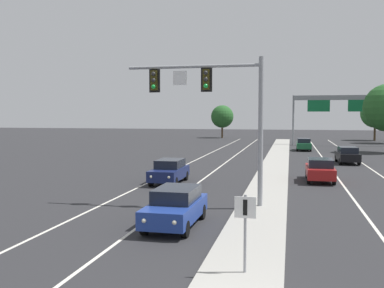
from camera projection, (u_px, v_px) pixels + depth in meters
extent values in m
cube|color=#9E9B93|center=(267.00, 190.00, 26.37)|extent=(2.40, 110.00, 0.15)
cube|color=silver|center=(211.00, 174.00, 34.21)|extent=(0.14, 100.00, 0.01)
cube|color=silver|center=(337.00, 177.00, 32.16)|extent=(0.14, 100.00, 0.01)
cube|color=silver|center=(170.00, 172.00, 34.93)|extent=(0.14, 100.00, 0.01)
cylinder|color=gray|center=(261.00, 132.00, 21.21)|extent=(0.24, 0.24, 7.20)
cylinder|color=gray|center=(193.00, 67.00, 21.72)|extent=(6.67, 0.16, 0.16)
cube|color=black|center=(207.00, 80.00, 21.66)|extent=(0.56, 0.06, 1.20)
cube|color=#38330F|center=(206.00, 80.00, 21.62)|extent=(0.32, 0.32, 1.00)
sphere|color=#282828|center=(206.00, 73.00, 21.43)|extent=(0.22, 0.22, 0.22)
sphere|color=#282828|center=(206.00, 79.00, 21.45)|extent=(0.22, 0.22, 0.22)
sphere|color=green|center=(206.00, 86.00, 21.47)|extent=(0.22, 0.22, 0.22)
cube|color=black|center=(155.00, 81.00, 22.24)|extent=(0.56, 0.06, 1.20)
cube|color=#38330F|center=(154.00, 80.00, 22.20)|extent=(0.32, 0.32, 1.00)
sphere|color=#282828|center=(153.00, 74.00, 22.01)|extent=(0.22, 0.22, 0.22)
sphere|color=#282828|center=(153.00, 80.00, 22.04)|extent=(0.22, 0.22, 0.22)
sphere|color=green|center=(153.00, 87.00, 22.06)|extent=(0.22, 0.22, 0.22)
cube|color=white|center=(180.00, 78.00, 21.88)|extent=(0.70, 0.04, 0.70)
cylinder|color=gray|center=(245.00, 234.00, 12.30)|extent=(0.08, 0.08, 2.20)
cube|color=white|center=(245.00, 207.00, 12.22)|extent=(0.60, 0.03, 0.60)
cube|color=black|center=(245.00, 208.00, 12.20)|extent=(0.12, 0.01, 0.44)
cube|color=navy|center=(175.00, 210.00, 18.00)|extent=(1.85, 4.42, 0.70)
cube|color=black|center=(177.00, 194.00, 18.17)|extent=(1.61, 2.40, 0.56)
sphere|color=#EAE5C6|center=(175.00, 222.00, 15.74)|extent=(0.18, 0.18, 0.18)
sphere|color=#EAE5C6|center=(144.00, 221.00, 16.01)|extent=(0.18, 0.18, 0.18)
cylinder|color=black|center=(185.00, 229.00, 16.38)|extent=(0.23, 0.64, 0.64)
cylinder|color=black|center=(145.00, 227.00, 16.75)|extent=(0.23, 0.64, 0.64)
cylinder|color=black|center=(202.00, 212.00, 19.29)|extent=(0.23, 0.64, 0.64)
cylinder|color=black|center=(167.00, 210.00, 19.66)|extent=(0.23, 0.64, 0.64)
cube|color=#141E4C|center=(169.00, 173.00, 29.40)|extent=(1.82, 4.41, 0.70)
cube|color=black|center=(170.00, 164.00, 29.57)|extent=(1.60, 2.38, 0.56)
sphere|color=#EAE5C6|center=(169.00, 177.00, 27.15)|extent=(0.18, 0.18, 0.18)
sphere|color=#EAE5C6|center=(151.00, 177.00, 27.40)|extent=(0.18, 0.18, 0.18)
cylinder|color=black|center=(175.00, 182.00, 27.79)|extent=(0.22, 0.64, 0.64)
cylinder|color=black|center=(151.00, 181.00, 28.13)|extent=(0.22, 0.64, 0.64)
cylinder|color=black|center=(186.00, 176.00, 30.72)|extent=(0.22, 0.64, 0.64)
cylinder|color=black|center=(164.00, 175.00, 31.06)|extent=(0.22, 0.64, 0.64)
cube|color=maroon|center=(320.00, 172.00, 30.28)|extent=(1.81, 4.40, 0.70)
cube|color=black|center=(320.00, 163.00, 30.02)|extent=(1.59, 2.38, 0.56)
sphere|color=#EAE5C6|center=(310.00, 167.00, 32.52)|extent=(0.18, 0.18, 0.18)
sphere|color=#EAE5C6|center=(326.00, 167.00, 32.27)|extent=(0.18, 0.18, 0.18)
cylinder|color=black|center=(307.00, 173.00, 31.93)|extent=(0.22, 0.64, 0.64)
cylinder|color=black|center=(330.00, 174.00, 31.58)|extent=(0.22, 0.64, 0.64)
cylinder|color=black|center=(309.00, 179.00, 29.02)|extent=(0.22, 0.64, 0.64)
cylinder|color=black|center=(334.00, 180.00, 28.66)|extent=(0.22, 0.64, 0.64)
cube|color=black|center=(347.00, 156.00, 41.40)|extent=(1.90, 4.44, 0.70)
cube|color=black|center=(348.00, 150.00, 41.14)|extent=(1.64, 2.41, 0.56)
sphere|color=#EAE5C6|center=(338.00, 154.00, 43.64)|extent=(0.18, 0.18, 0.18)
sphere|color=#EAE5C6|center=(350.00, 154.00, 43.42)|extent=(0.18, 0.18, 0.18)
cylinder|color=black|center=(336.00, 158.00, 43.05)|extent=(0.23, 0.64, 0.64)
cylinder|color=black|center=(354.00, 159.00, 42.73)|extent=(0.23, 0.64, 0.64)
cylinder|color=black|center=(340.00, 161.00, 40.11)|extent=(0.23, 0.64, 0.64)
cylinder|color=black|center=(359.00, 162.00, 39.80)|extent=(0.23, 0.64, 0.64)
cube|color=#195633|center=(304.00, 145.00, 56.29)|extent=(1.82, 4.41, 0.70)
cube|color=black|center=(304.00, 141.00, 56.04)|extent=(1.60, 2.38, 0.56)
sphere|color=#EAE5C6|center=(299.00, 144.00, 58.54)|extent=(0.18, 0.18, 0.18)
sphere|color=#EAE5C6|center=(308.00, 144.00, 58.28)|extent=(0.18, 0.18, 0.18)
cylinder|color=black|center=(297.00, 147.00, 57.95)|extent=(0.22, 0.64, 0.64)
cylinder|color=black|center=(310.00, 147.00, 57.60)|extent=(0.22, 0.64, 0.64)
cylinder|color=black|center=(297.00, 149.00, 55.03)|extent=(0.22, 0.64, 0.64)
cylinder|color=black|center=(311.00, 149.00, 54.68)|extent=(0.22, 0.64, 0.64)
cylinder|color=gray|center=(293.00, 120.00, 66.26)|extent=(0.28, 0.28, 7.50)
cube|color=gray|center=(339.00, 98.00, 64.62)|extent=(13.00, 0.36, 0.70)
cube|color=#0F6033|center=(319.00, 106.00, 65.13)|extent=(3.20, 0.08, 1.70)
cube|color=#0F6033|center=(360.00, 106.00, 63.88)|extent=(3.20, 0.08, 1.70)
cylinder|color=#4C3823|center=(222.00, 132.00, 87.39)|extent=(0.36, 0.36, 2.45)
sphere|color=#235623|center=(222.00, 117.00, 87.19)|extent=(4.47, 4.47, 4.47)
cylinder|color=#4C3823|center=(375.00, 133.00, 78.17)|extent=(0.36, 0.36, 2.79)
sphere|color=#2D6B2D|center=(375.00, 113.00, 77.94)|extent=(5.09, 5.09, 5.09)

